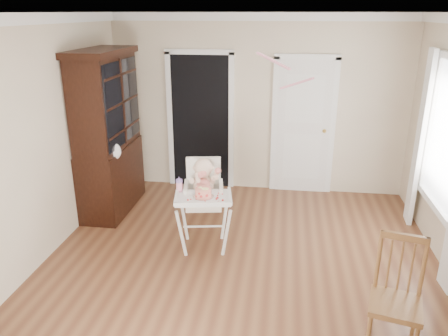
# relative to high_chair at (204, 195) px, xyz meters

# --- Properties ---
(floor) EXTENTS (5.00, 5.00, 0.00)m
(floor) POSITION_rel_high_chair_xyz_m (0.48, -0.49, -0.69)
(floor) COLOR #57301E
(floor) RESTS_ON ground
(ceiling) EXTENTS (5.00, 5.00, 0.00)m
(ceiling) POSITION_rel_high_chair_xyz_m (0.48, -0.49, 2.01)
(ceiling) COLOR white
(ceiling) RESTS_ON wall_back
(wall_back) EXTENTS (4.50, 0.00, 4.50)m
(wall_back) POSITION_rel_high_chair_xyz_m (0.48, 2.01, 0.66)
(wall_back) COLOR beige
(wall_back) RESTS_ON floor
(wall_left) EXTENTS (0.00, 5.00, 5.00)m
(wall_left) POSITION_rel_high_chair_xyz_m (-1.77, -0.49, 0.66)
(wall_left) COLOR beige
(wall_left) RESTS_ON floor
(crown_molding) EXTENTS (4.50, 5.00, 0.12)m
(crown_molding) POSITION_rel_high_chair_xyz_m (0.48, -0.49, 1.95)
(crown_molding) COLOR white
(crown_molding) RESTS_ON ceiling
(doorway) EXTENTS (1.06, 0.05, 2.22)m
(doorway) POSITION_rel_high_chair_xyz_m (-0.42, 1.99, 0.42)
(doorway) COLOR black
(doorway) RESTS_ON wall_back
(closet_door) EXTENTS (0.96, 0.09, 2.13)m
(closet_door) POSITION_rel_high_chair_xyz_m (1.18, 1.98, 0.34)
(closet_door) COLOR white
(closet_door) RESTS_ON wall_back
(window_right) EXTENTS (0.13, 1.84, 2.30)m
(window_right) POSITION_rel_high_chair_xyz_m (2.66, 0.31, 0.60)
(window_right) COLOR white
(window_right) RESTS_ON wall_right
(high_chair) EXTENTS (0.75, 0.88, 1.11)m
(high_chair) POSITION_rel_high_chair_xyz_m (0.00, 0.00, 0.00)
(high_chair) COLOR white
(high_chair) RESTS_ON floor
(baby) EXTENTS (0.36, 0.27, 0.52)m
(baby) POSITION_rel_high_chair_xyz_m (-0.00, 0.03, 0.17)
(baby) COLOR beige
(baby) RESTS_ON high_chair
(cake) EXTENTS (0.23, 0.23, 0.11)m
(cake) POSITION_rel_high_chair_xyz_m (0.05, -0.25, 0.14)
(cake) COLOR silver
(cake) RESTS_ON high_chair
(sippy_cup) EXTENTS (0.08, 0.08, 0.18)m
(sippy_cup) POSITION_rel_high_chair_xyz_m (-0.25, -0.13, 0.16)
(sippy_cup) COLOR pink
(sippy_cup) RESTS_ON high_chair
(china_cabinet) EXTENTS (0.60, 1.34, 2.26)m
(china_cabinet) POSITION_rel_high_chair_xyz_m (-1.50, 0.92, 0.44)
(china_cabinet) COLOR black
(china_cabinet) RESTS_ON floor
(dining_chair) EXTENTS (0.49, 0.49, 1.01)m
(dining_chair) POSITION_rel_high_chair_xyz_m (1.88, -1.42, -0.22)
(dining_chair) COLOR brown
(dining_chair) RESTS_ON floor
(streamer) EXTENTS (0.38, 0.35, 0.15)m
(streamer) POSITION_rel_high_chair_xyz_m (0.75, 0.08, 1.54)
(streamer) COLOR pink
(streamer) RESTS_ON ceiling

